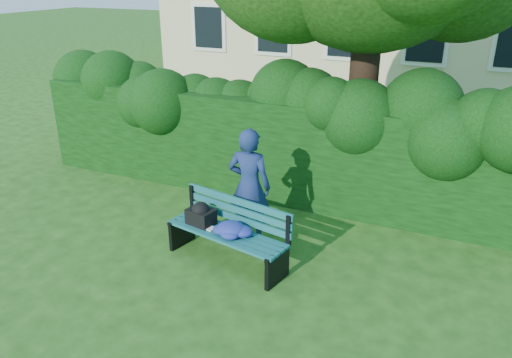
% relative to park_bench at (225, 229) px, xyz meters
% --- Properties ---
extents(ground, '(80.00, 80.00, 0.00)m').
position_rel_park_bench_xyz_m(ground, '(0.10, 0.22, -0.50)').
color(ground, '#204815').
rests_on(ground, ground).
extents(hedge, '(10.00, 1.00, 1.80)m').
position_rel_park_bench_xyz_m(hedge, '(0.10, 2.42, 0.40)').
color(hedge, black).
rests_on(hedge, ground).
extents(park_bench, '(1.87, 0.90, 0.89)m').
position_rel_park_bench_xyz_m(park_bench, '(0.00, 0.00, 0.00)').
color(park_bench, '#104A50').
rests_on(park_bench, ground).
extents(man_reading, '(0.68, 0.48, 1.77)m').
position_rel_park_bench_xyz_m(man_reading, '(0.07, 0.66, 0.39)').
color(man_reading, navy).
rests_on(man_reading, ground).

